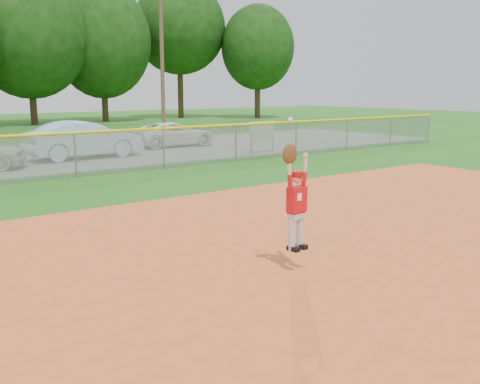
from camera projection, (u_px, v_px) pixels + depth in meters
name	position (u px, v px, depth m)	size (l,w,h in m)	color
ground	(268.00, 247.00, 10.10)	(120.00, 120.00, 0.00)	#1F5D15
clay_infield	(401.00, 294.00, 7.75)	(24.00, 16.00, 0.04)	#CB5424
parking_strip	(26.00, 159.00, 22.64)	(44.00, 10.00, 0.03)	slate
car_blue	(84.00, 140.00, 22.63)	(1.67, 4.79, 1.58)	#98C8E3
car_white_b	(173.00, 134.00, 27.39)	(2.03, 4.40, 1.22)	white
sponsor_sign	(262.00, 132.00, 24.22)	(1.66, 0.32, 1.49)	gray
outfield_fence	(75.00, 152.00, 17.77)	(40.06, 0.10, 1.55)	gray
power_lines	(5.00, 54.00, 27.05)	(19.40, 0.24, 9.00)	#4C3823
ballplayer	(296.00, 198.00, 8.46)	(0.57, 0.26, 2.13)	silver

